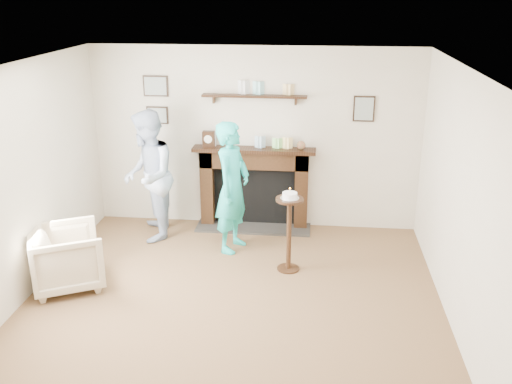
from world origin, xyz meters
TOP-DOWN VIEW (x-y plane):
  - ground at (0.00, 0.00)m, footprint 5.00×5.00m
  - room_shell at (-0.00, 0.69)m, footprint 4.54×5.02m
  - armchair at (-1.90, 0.45)m, footprint 1.03×1.02m
  - man at (-1.34, 1.86)m, footprint 0.84×0.98m
  - woman at (-0.19, 1.62)m, footprint 0.56×0.70m
  - pedestal_table at (0.56, 1.10)m, footprint 0.33×0.33m

SIDE VIEW (x-z plane):
  - ground at x=0.00m, z-range 0.00..0.00m
  - armchair at x=-1.90m, z-range -0.35..0.35m
  - man at x=-1.34m, z-range -0.87..0.87m
  - woman at x=-0.19m, z-range -0.84..0.84m
  - pedestal_table at x=0.56m, z-range 0.12..1.17m
  - room_shell at x=0.00m, z-range 0.36..2.88m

